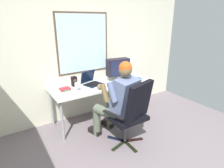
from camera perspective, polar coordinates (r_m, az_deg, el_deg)
wall_rear at (r=3.59m, az=-8.05°, el=9.95°), size 4.61×0.08×2.52m
desk at (r=3.45m, az=-2.81°, el=-0.43°), size 1.90×0.68×0.72m
office_chair at (r=2.74m, az=6.04°, el=-7.96°), size 0.68×0.61×1.04m
person_seated at (r=2.85m, az=1.82°, el=-4.76°), size 0.64×0.85×1.28m
crt_monitor at (r=3.56m, az=1.80°, el=5.02°), size 0.45×0.22×0.41m
laptop at (r=3.38m, az=-6.42°, el=1.00°), size 0.38×0.38×0.24m
wine_glass at (r=3.08m, az=-10.54°, el=-0.48°), size 0.08×0.08×0.14m
desk_speaker at (r=3.32m, az=-11.45°, el=0.81°), size 0.09×0.09×0.17m
book_stack at (r=3.16m, az=-14.01°, el=-1.49°), size 0.18×0.13×0.05m
cd_case at (r=3.74m, az=7.87°, el=1.80°), size 0.16×0.14×0.01m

